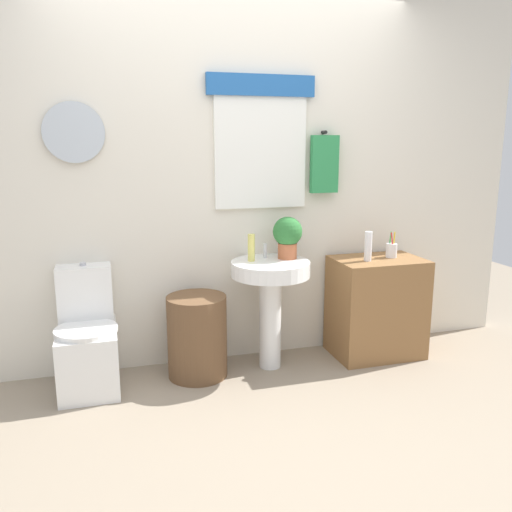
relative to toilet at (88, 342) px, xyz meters
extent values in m
plane|color=gray|center=(1.01, -0.89, -0.30)|extent=(8.00, 8.00, 0.00)
cube|color=silver|center=(1.01, 0.26, 1.00)|extent=(4.40, 0.10, 2.60)
cube|color=white|center=(1.20, 0.20, 1.17)|extent=(0.65, 0.03, 0.76)
cube|color=#235BA3|center=(1.20, 0.18, 1.61)|extent=(0.75, 0.04, 0.14)
cylinder|color=silver|center=(0.00, 0.19, 1.30)|extent=(0.37, 0.03, 0.37)
cylinder|color=black|center=(1.66, 0.18, 1.31)|extent=(0.02, 0.06, 0.02)
cube|color=#2D894C|center=(1.66, 0.16, 1.09)|extent=(0.20, 0.05, 0.40)
cube|color=white|center=(0.00, -0.04, -0.10)|extent=(0.36, 0.50, 0.40)
cylinder|color=white|center=(0.00, -0.10, 0.12)|extent=(0.38, 0.38, 0.03)
cube|color=white|center=(0.00, 0.13, 0.29)|extent=(0.34, 0.18, 0.37)
cylinder|color=silver|center=(0.00, 0.13, 0.48)|extent=(0.04, 0.04, 0.02)
cylinder|color=brown|center=(0.69, -0.04, -0.02)|extent=(0.40, 0.40, 0.55)
cylinder|color=white|center=(1.20, -0.04, 0.03)|extent=(0.15, 0.15, 0.65)
cylinder|color=white|center=(1.20, -0.04, 0.41)|extent=(0.53, 0.53, 0.10)
cylinder|color=silver|center=(1.20, 0.08, 0.51)|extent=(0.03, 0.03, 0.10)
cube|color=olive|center=(2.02, -0.04, 0.06)|extent=(0.63, 0.44, 0.72)
cylinder|color=#DBD166|center=(1.08, 0.01, 0.55)|extent=(0.05, 0.05, 0.18)
cylinder|color=#AD5B38|center=(1.34, 0.02, 0.51)|extent=(0.13, 0.13, 0.11)
sphere|color=#2D7033|center=(1.34, 0.02, 0.64)|extent=(0.20, 0.20, 0.20)
cylinder|color=white|center=(1.91, -0.08, 0.53)|extent=(0.05, 0.05, 0.21)
cylinder|color=silver|center=(2.13, -0.02, 0.47)|extent=(0.08, 0.08, 0.10)
cylinder|color=yellow|center=(2.14, -0.01, 0.52)|extent=(0.01, 0.02, 0.18)
cylinder|color=green|center=(2.12, 0.00, 0.52)|extent=(0.03, 0.02, 0.18)
cylinder|color=red|center=(2.12, -0.03, 0.52)|extent=(0.04, 0.02, 0.18)
camera|label=1|loc=(0.14, -3.32, 1.25)|focal=37.03mm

